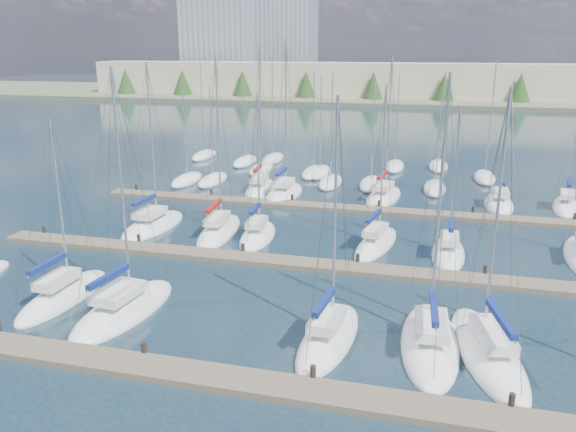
% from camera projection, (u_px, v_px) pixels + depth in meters
% --- Properties ---
extents(ground, '(400.00, 400.00, 0.00)m').
position_uv_depth(ground, '(371.00, 152.00, 78.04)').
color(ground, '#1F333F').
rests_on(ground, ground).
extents(dock_near, '(44.00, 1.93, 1.10)m').
position_uv_depth(dock_near, '(218.00, 378.00, 24.25)').
color(dock_near, '#6B5E4C').
rests_on(dock_near, ground).
extents(dock_mid, '(44.00, 1.93, 1.10)m').
position_uv_depth(dock_mid, '(296.00, 263.00, 37.23)').
color(dock_mid, '#6B5E4C').
rests_on(dock_mid, ground).
extents(dock_far, '(44.00, 1.93, 1.10)m').
position_uv_depth(dock_far, '(333.00, 207.00, 50.21)').
color(dock_far, '#6B5E4C').
rests_on(dock_far, ground).
extents(sailboat_k, '(3.57, 8.17, 12.20)m').
position_uv_depth(sailboat_k, '(376.00, 243.00, 40.83)').
color(sailboat_k, white).
rests_on(sailboat_k, ground).
extents(sailboat_o, '(3.04, 8.31, 15.41)m').
position_uv_depth(sailboat_o, '(284.00, 193.00, 55.03)').
color(sailboat_o, white).
rests_on(sailboat_o, ground).
extents(sailboat_b, '(2.44, 7.79, 10.95)m').
position_uv_depth(sailboat_b, '(63.00, 296.00, 32.24)').
color(sailboat_b, white).
rests_on(sailboat_b, ground).
extents(sailboat_r, '(3.55, 7.69, 12.35)m').
position_uv_depth(sailboat_r, '(566.00, 206.00, 50.53)').
color(sailboat_r, white).
rests_on(sailboat_r, ground).
extents(sailboat_j, '(2.85, 6.88, 11.61)m').
position_uv_depth(sailboat_j, '(258.00, 236.00, 42.56)').
color(sailboat_j, white).
rests_on(sailboat_j, ground).
extents(sailboat_i, '(3.21, 8.86, 14.15)m').
position_uv_depth(sailboat_i, '(219.00, 231.00, 43.55)').
color(sailboat_i, white).
rests_on(sailboat_i, ground).
extents(sailboat_p, '(3.88, 8.55, 13.96)m').
position_uv_depth(sailboat_p, '(384.00, 197.00, 53.66)').
color(sailboat_p, white).
rests_on(sailboat_p, ground).
extents(sailboat_l, '(2.35, 6.94, 10.81)m').
position_uv_depth(sailboat_l, '(448.00, 253.00, 38.97)').
color(sailboat_l, white).
rests_on(sailboat_l, ground).
extents(sailboat_q, '(2.66, 7.24, 10.71)m').
position_uv_depth(sailboat_q, '(499.00, 204.00, 51.23)').
color(sailboat_q, white).
rests_on(sailboat_q, ground).
extents(sailboat_f, '(4.41, 9.51, 13.07)m').
position_uv_depth(sailboat_f, '(487.00, 352.00, 26.29)').
color(sailboat_f, white).
rests_on(sailboat_f, ground).
extents(sailboat_c, '(3.86, 8.53, 13.76)m').
position_uv_depth(sailboat_c, '(124.00, 309.00, 30.56)').
color(sailboat_c, white).
rests_on(sailboat_c, ground).
extents(sailboat_h, '(3.46, 8.23, 13.58)m').
position_uv_depth(sailboat_h, '(153.00, 225.00, 45.06)').
color(sailboat_h, white).
rests_on(sailboat_h, ground).
extents(sailboat_e, '(3.15, 8.70, 13.60)m').
position_uv_depth(sailboat_e, '(430.00, 343.00, 27.11)').
color(sailboat_e, white).
rests_on(sailboat_e, ground).
extents(sailboat_n, '(3.53, 8.64, 15.06)m').
position_uv_depth(sailboat_n, '(260.00, 189.00, 56.66)').
color(sailboat_n, white).
rests_on(sailboat_n, ground).
extents(sailboat_d, '(3.09, 7.80, 12.61)m').
position_uv_depth(sailboat_d, '(329.00, 338.00, 27.57)').
color(sailboat_d, white).
rests_on(sailboat_d, ground).
extents(distant_boats, '(36.93, 20.75, 13.30)m').
position_uv_depth(distant_boats, '(317.00, 172.00, 63.96)').
color(distant_boats, '#9EA0A5').
rests_on(distant_boats, ground).
extents(shoreline, '(400.00, 60.00, 38.00)m').
position_uv_depth(shoreline, '(362.00, 71.00, 162.32)').
color(shoreline, '#666B51').
rests_on(shoreline, ground).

